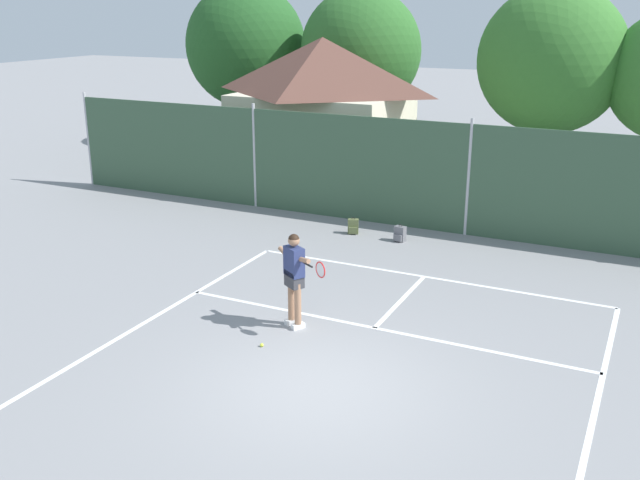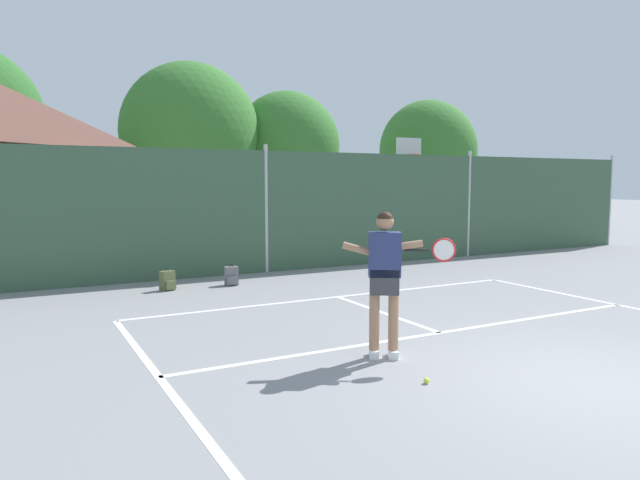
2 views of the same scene
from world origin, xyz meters
The scene contains 9 objects.
ground_plane centered at (0.00, 0.00, 0.00)m, with size 120.00×120.00×0.00m, color gray.
court_markings centered at (0.00, 0.65, 0.00)m, with size 8.30×11.10×0.01m.
chainlink_fence centered at (0.00, 9.00, 1.48)m, with size 26.09×0.09×3.11m.
basketball_hoop centered at (5.39, 10.52, 2.31)m, with size 0.90×0.67×3.55m.
treeline_backdrop centered at (-1.23, 17.43, 3.96)m, with size 28.52×4.63×6.79m.
tennis_player centered at (-1.39, 1.88, 1.11)m, with size 1.31×0.71×1.85m.
tennis_ball centered at (-1.54, 0.86, 0.03)m, with size 0.07×0.07×0.07m, color #CCE033.
backpack_olive centered at (-2.73, 7.75, 0.19)m, with size 0.33×0.31×0.46m.
backpack_grey centered at (-1.38, 7.68, 0.19)m, with size 0.31×0.28×0.46m.
Camera 2 is at (-5.51, -4.05, 2.23)m, focal length 32.51 mm.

